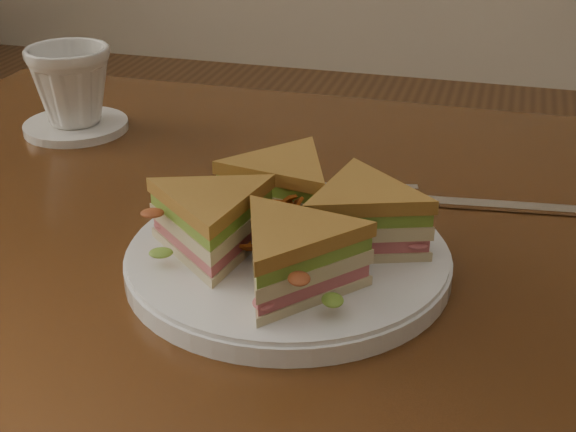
# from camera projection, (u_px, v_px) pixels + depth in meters

# --- Properties ---
(table) EXTENTS (1.20, 0.80, 0.75)m
(table) POSITION_uv_depth(u_px,v_px,m) (364.00, 336.00, 0.76)
(table) COLOR #331A0B
(table) RESTS_ON ground
(plate) EXTENTS (0.27, 0.27, 0.02)m
(plate) POSITION_uv_depth(u_px,v_px,m) (288.00, 261.00, 0.67)
(plate) COLOR white
(plate) RESTS_ON table
(sandwich_wedges) EXTENTS (0.27, 0.27, 0.06)m
(sandwich_wedges) POSITION_uv_depth(u_px,v_px,m) (288.00, 221.00, 0.65)
(sandwich_wedges) COLOR beige
(sandwich_wedges) RESTS_ON plate
(crisps_mound) EXTENTS (0.09, 0.09, 0.05)m
(crisps_mound) POSITION_uv_depth(u_px,v_px,m) (288.00, 226.00, 0.65)
(crisps_mound) COLOR #B04F16
(crisps_mound) RESTS_ON plate
(spoon) EXTENTS (0.18, 0.06, 0.01)m
(spoon) POSITION_uv_depth(u_px,v_px,m) (283.00, 184.00, 0.82)
(spoon) COLOR silver
(spoon) RESTS_ON table
(knife) EXTENTS (0.22, 0.04, 0.00)m
(knife) POSITION_uv_depth(u_px,v_px,m) (491.00, 206.00, 0.78)
(knife) COLOR silver
(knife) RESTS_ON table
(saucer) EXTENTS (0.12, 0.12, 0.01)m
(saucer) POSITION_uv_depth(u_px,v_px,m) (76.00, 126.00, 0.97)
(saucer) COLOR white
(saucer) RESTS_ON table
(coffee_cup) EXTENTS (0.11, 0.11, 0.09)m
(coffee_cup) POSITION_uv_depth(u_px,v_px,m) (71.00, 85.00, 0.94)
(coffee_cup) COLOR white
(coffee_cup) RESTS_ON saucer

